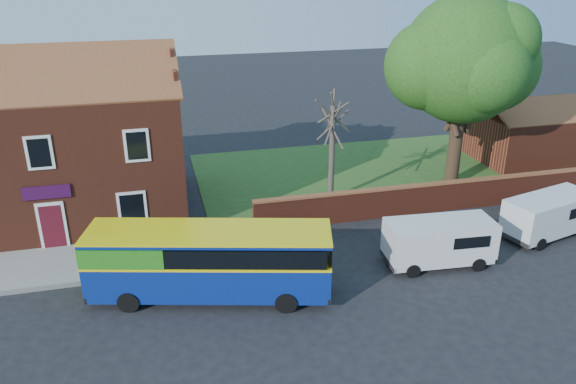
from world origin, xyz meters
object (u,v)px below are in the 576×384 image
object	(u,v)px
bus	(202,260)
van_near	(440,241)
large_tree	(465,62)
van_far	(549,214)

from	to	relation	value
bus	van_near	distance (m)	10.04
bus	large_tree	bearing A→B (deg)	43.30
van_far	large_tree	xyz separation A→B (m)	(-0.97, 7.22, 5.87)
van_far	bus	bearing A→B (deg)	169.65
bus	van_near	xyz separation A→B (m)	(10.03, -0.00, -0.48)
van_far	large_tree	size ratio (longest dim) A/B	0.45
large_tree	van_far	bearing A→B (deg)	-82.31
van_near	van_far	bearing A→B (deg)	14.60
van_far	van_near	bearing A→B (deg)	176.10
bus	van_near	size ratio (longest dim) A/B	2.03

